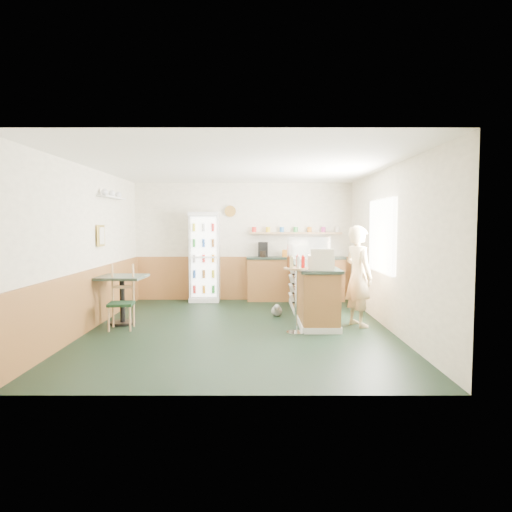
{
  "coord_description": "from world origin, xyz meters",
  "views": [
    {
      "loc": [
        0.29,
        -7.56,
        1.75
      ],
      "look_at": [
        0.29,
        0.6,
        1.18
      ],
      "focal_mm": 32.0,
      "sensor_mm": 36.0,
      "label": 1
    }
  ],
  "objects_px": {
    "drinks_fridge": "(205,257)",
    "cash_register": "(321,262)",
    "display_case": "(308,249)",
    "cafe_table": "(122,290)",
    "cafe_chair": "(123,295)",
    "shopkeeper": "(358,276)",
    "condiment_stand": "(296,283)"
  },
  "relations": [
    {
      "from": "display_case",
      "to": "condiment_stand",
      "type": "relative_size",
      "value": 0.69
    },
    {
      "from": "cash_register",
      "to": "condiment_stand",
      "type": "xyz_separation_m",
      "value": [
        -0.42,
        -0.2,
        -0.31
      ]
    },
    {
      "from": "cafe_chair",
      "to": "display_case",
      "type": "bearing_deg",
      "value": 20.09
    },
    {
      "from": "drinks_fridge",
      "to": "display_case",
      "type": "relative_size",
      "value": 2.37
    },
    {
      "from": "display_case",
      "to": "cafe_table",
      "type": "bearing_deg",
      "value": -159.64
    },
    {
      "from": "cafe_table",
      "to": "cafe_chair",
      "type": "xyz_separation_m",
      "value": [
        0.1,
        -0.31,
        -0.04
      ]
    },
    {
      "from": "shopkeeper",
      "to": "cafe_table",
      "type": "height_order",
      "value": "shopkeeper"
    },
    {
      "from": "drinks_fridge",
      "to": "cash_register",
      "type": "distance_m",
      "value": 3.63
    },
    {
      "from": "drinks_fridge",
      "to": "cafe_chair",
      "type": "distance_m",
      "value": 2.95
    },
    {
      "from": "condiment_stand",
      "to": "display_case",
      "type": "bearing_deg",
      "value": 77.84
    },
    {
      "from": "cafe_table",
      "to": "shopkeeper",
      "type": "bearing_deg",
      "value": -1.95
    },
    {
      "from": "display_case",
      "to": "shopkeeper",
      "type": "distance_m",
      "value": 1.61
    },
    {
      "from": "drinks_fridge",
      "to": "cash_register",
      "type": "height_order",
      "value": "drinks_fridge"
    },
    {
      "from": "drinks_fridge",
      "to": "display_case",
      "type": "bearing_deg",
      "value": -27.05
    },
    {
      "from": "cash_register",
      "to": "cafe_chair",
      "type": "distance_m",
      "value": 3.35
    },
    {
      "from": "cash_register",
      "to": "shopkeeper",
      "type": "height_order",
      "value": "shopkeeper"
    },
    {
      "from": "display_case",
      "to": "condiment_stand",
      "type": "height_order",
      "value": "display_case"
    },
    {
      "from": "display_case",
      "to": "condiment_stand",
      "type": "xyz_separation_m",
      "value": [
        -0.42,
        -1.93,
        -0.44
      ]
    },
    {
      "from": "drinks_fridge",
      "to": "shopkeeper",
      "type": "distance_m",
      "value": 3.87
    },
    {
      "from": "drinks_fridge",
      "to": "cafe_table",
      "type": "height_order",
      "value": "drinks_fridge"
    },
    {
      "from": "drinks_fridge",
      "to": "cafe_table",
      "type": "bearing_deg",
      "value": -116.18
    },
    {
      "from": "condiment_stand",
      "to": "shopkeeper",
      "type": "bearing_deg",
      "value": 25.41
    },
    {
      "from": "shopkeeper",
      "to": "cafe_table",
      "type": "xyz_separation_m",
      "value": [
        -4.1,
        0.14,
        -0.26
      ]
    },
    {
      "from": "cafe_table",
      "to": "condiment_stand",
      "type": "bearing_deg",
      "value": -12.65
    },
    {
      "from": "display_case",
      "to": "cafe_table",
      "type": "xyz_separation_m",
      "value": [
        -3.4,
        -1.26,
        -0.65
      ]
    },
    {
      "from": "condiment_stand",
      "to": "cafe_chair",
      "type": "bearing_deg",
      "value": 172.96
    },
    {
      "from": "cash_register",
      "to": "cafe_table",
      "type": "distance_m",
      "value": 3.47
    },
    {
      "from": "condiment_stand",
      "to": "cafe_table",
      "type": "height_order",
      "value": "condiment_stand"
    },
    {
      "from": "display_case",
      "to": "condiment_stand",
      "type": "distance_m",
      "value": 2.02
    },
    {
      "from": "display_case",
      "to": "cash_register",
      "type": "xyz_separation_m",
      "value": [
        0.0,
        -1.74,
        -0.12
      ]
    },
    {
      "from": "drinks_fridge",
      "to": "cash_register",
      "type": "bearing_deg",
      "value": -52.25
    },
    {
      "from": "display_case",
      "to": "shopkeeper",
      "type": "relative_size",
      "value": 0.49
    }
  ]
}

